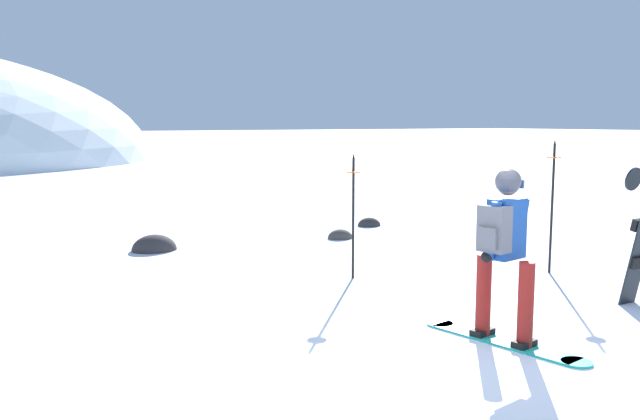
{
  "coord_description": "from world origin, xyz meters",
  "views": [
    {
      "loc": [
        -4.33,
        -4.47,
        2.16
      ],
      "look_at": [
        0.21,
        3.21,
        1.0
      ],
      "focal_mm": 38.49,
      "sensor_mm": 36.0,
      "label": 1
    }
  ],
  "objects": [
    {
      "name": "ground_plane",
      "position": [
        0.0,
        0.0,
        0.0
      ],
      "size": [
        300.0,
        300.0,
        0.0
      ],
      "primitive_type": "plane",
      "color": "white"
    },
    {
      "name": "snowboarder_main",
      "position": [
        0.48,
        0.21,
        0.92
      ],
      "size": [
        0.64,
        1.82,
        1.71
      ],
      "color": "#23B7A3",
      "rests_on": "ground"
    },
    {
      "name": "spare_snowboard",
      "position": [
        2.87,
        0.4,
        0.83
      ],
      "size": [
        0.28,
        0.36,
        1.63
      ],
      "color": "black",
      "rests_on": "ground"
    },
    {
      "name": "piste_marker_near",
      "position": [
        3.4,
        2.15,
        1.09
      ],
      "size": [
        0.2,
        0.2,
        1.91
      ],
      "color": "black",
      "rests_on": "ground"
    },
    {
      "name": "piste_marker_far",
      "position": [
        0.78,
        3.3,
        0.99
      ],
      "size": [
        0.2,
        0.2,
        1.73
      ],
      "color": "black",
      "rests_on": "ground"
    },
    {
      "name": "rock_dark",
      "position": [
        -0.96,
        6.72,
        0.0
      ],
      "size": [
        0.76,
        0.65,
        0.53
      ],
      "color": "#383333",
      "rests_on": "ground"
    },
    {
      "name": "rock_mid",
      "position": [
        3.71,
        7.13,
        0.0
      ],
      "size": [
        0.5,
        0.42,
        0.35
      ],
      "color": "#383333",
      "rests_on": "ground"
    },
    {
      "name": "rock_small",
      "position": [
        2.37,
        6.14,
        0.0
      ],
      "size": [
        0.49,
        0.41,
        0.34
      ],
      "color": "#4C4742",
      "rests_on": "ground"
    }
  ]
}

